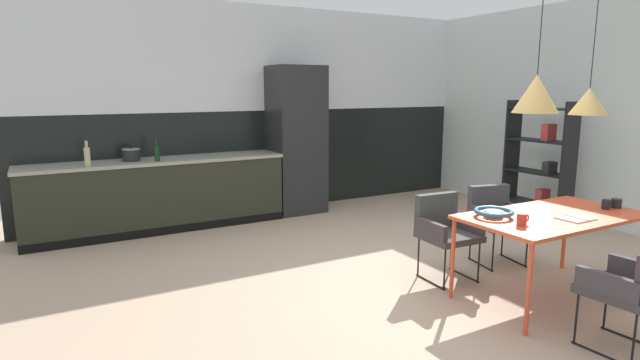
# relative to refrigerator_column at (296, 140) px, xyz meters

# --- Properties ---
(ground_plane) EXTENTS (9.14, 9.14, 0.00)m
(ground_plane) POSITION_rel_refrigerator_column_xyz_m (-0.24, -3.10, -1.05)
(ground_plane) COLOR tan
(back_wall_splashback_dark) EXTENTS (6.88, 0.12, 1.46)m
(back_wall_splashback_dark) POSITION_rel_refrigerator_column_xyz_m (-0.24, 0.36, -0.31)
(back_wall_splashback_dark) COLOR black
(back_wall_splashback_dark) RESTS_ON ground
(back_wall_panel_upper) EXTENTS (6.88, 0.12, 1.46)m
(back_wall_panel_upper) POSITION_rel_refrigerator_column_xyz_m (-0.24, 0.36, 1.15)
(back_wall_panel_upper) COLOR silver
(back_wall_panel_upper) RESTS_ON back_wall_splashback_dark
(kitchen_counter) EXTENTS (3.18, 0.63, 0.90)m
(kitchen_counter) POSITION_rel_refrigerator_column_xyz_m (-1.96, -0.00, -0.59)
(kitchen_counter) COLOR #26291D
(kitchen_counter) RESTS_ON ground
(refrigerator_column) EXTENTS (0.72, 0.60, 2.09)m
(refrigerator_column) POSITION_rel_refrigerator_column_xyz_m (0.00, 0.00, 0.00)
(refrigerator_column) COLOR #232326
(refrigerator_column) RESTS_ON ground
(dining_table) EXTENTS (1.58, 0.85, 0.73)m
(dining_table) POSITION_rel_refrigerator_column_xyz_m (0.50, -3.82, -0.36)
(dining_table) COLOR #DD4F29
(dining_table) RESTS_ON ground
(armchair_head_of_table) EXTENTS (0.56, 0.55, 0.79)m
(armchair_head_of_table) POSITION_rel_refrigerator_column_xyz_m (0.80, -2.95, -0.53)
(armchair_head_of_table) COLOR #3C383A
(armchair_head_of_table) RESTS_ON ground
(armchair_facing_counter) EXTENTS (0.52, 0.51, 0.76)m
(armchair_facing_counter) POSITION_rel_refrigerator_column_xyz_m (0.16, -4.71, -0.55)
(armchair_facing_counter) COLOR #3C383A
(armchair_facing_counter) RESTS_ON ground
(armchair_corner_seat) EXTENTS (0.51, 0.50, 0.79)m
(armchair_corner_seat) POSITION_rel_refrigerator_column_xyz_m (0.03, -3.03, -0.53)
(armchair_corner_seat) COLOR #3C383A
(armchair_corner_seat) RESTS_ON ground
(fruit_bowl) EXTENTS (0.32, 0.32, 0.06)m
(fruit_bowl) POSITION_rel_refrigerator_column_xyz_m (-0.01, -3.63, -0.27)
(fruit_bowl) COLOR #33607F
(fruit_bowl) RESTS_ON dining_table
(open_book) EXTENTS (0.26, 0.22, 0.02)m
(open_book) POSITION_rel_refrigerator_column_xyz_m (0.52, -4.01, -0.31)
(open_book) COLOR white
(open_book) RESTS_ON dining_table
(mug_dark_espresso) EXTENTS (0.11, 0.07, 0.09)m
(mug_dark_espresso) POSITION_rel_refrigerator_column_xyz_m (1.08, -3.93, -0.27)
(mug_dark_espresso) COLOR black
(mug_dark_espresso) RESTS_ON dining_table
(mug_tall_blue) EXTENTS (0.13, 0.09, 0.08)m
(mug_tall_blue) POSITION_rel_refrigerator_column_xyz_m (1.20, -3.94, -0.27)
(mug_tall_blue) COLOR black
(mug_tall_blue) RESTS_ON dining_table
(mug_white_ceramic) EXTENTS (0.12, 0.07, 0.10)m
(mug_white_ceramic) POSITION_rel_refrigerator_column_xyz_m (-0.02, -3.93, -0.27)
(mug_white_ceramic) COLOR #B23D33
(mug_white_ceramic) RESTS_ON dining_table
(cooking_pot) EXTENTS (0.21, 0.21, 0.18)m
(cooking_pot) POSITION_rel_refrigerator_column_xyz_m (-2.26, 0.01, -0.07)
(cooking_pot) COLOR black
(cooking_pot) RESTS_ON kitchen_counter
(bottle_oil_tall) EXTENTS (0.07, 0.07, 0.29)m
(bottle_oil_tall) POSITION_rel_refrigerator_column_xyz_m (-2.77, -0.20, -0.03)
(bottle_oil_tall) COLOR tan
(bottle_oil_tall) RESTS_ON kitchen_counter
(bottle_spice_small) EXTENTS (0.06, 0.06, 0.28)m
(bottle_spice_small) POSITION_rel_refrigerator_column_xyz_m (-1.98, -0.16, -0.04)
(bottle_spice_small) COLOR #0F3319
(bottle_spice_small) RESTS_ON kitchen_counter
(open_shelf_unit) EXTENTS (0.30, 0.91, 1.62)m
(open_shelf_unit) POSITION_rel_refrigerator_column_xyz_m (2.56, -2.11, -0.21)
(open_shelf_unit) COLOR black
(open_shelf_unit) RESTS_ON ground
(pendant_lamp_over_table_near) EXTENTS (0.35, 0.35, 1.29)m
(pendant_lamp_over_table_near) POSITION_rel_refrigerator_column_xyz_m (0.18, -3.81, 0.69)
(pendant_lamp_over_table_near) COLOR black
(pendant_lamp_over_table_far) EXTENTS (0.31, 0.31, 1.32)m
(pendant_lamp_over_table_far) POSITION_rel_refrigerator_column_xyz_m (0.81, -3.84, 0.63)
(pendant_lamp_over_table_far) COLOR black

